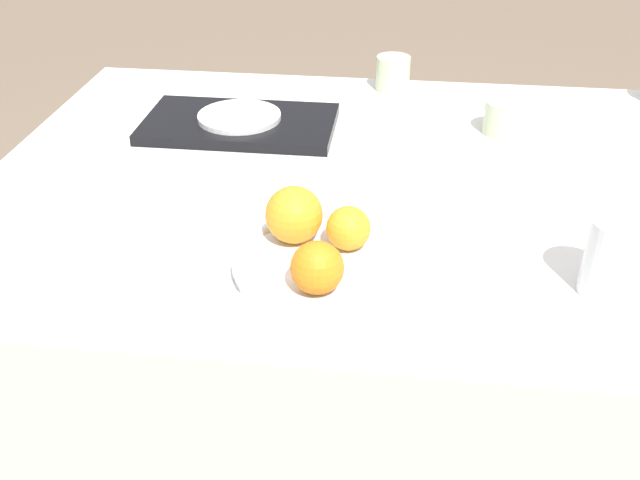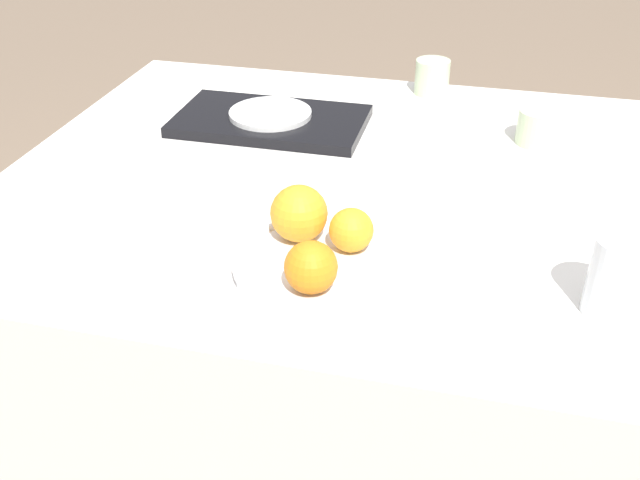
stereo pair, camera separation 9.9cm
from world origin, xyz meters
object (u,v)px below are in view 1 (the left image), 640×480
fruit_platter (320,264)px  orange_1 (348,228)px  cup_2 (506,118)px  cup_0 (393,73)px  orange_0 (317,268)px  water_glass (614,258)px  side_plate (239,117)px  orange_2 (294,215)px  serving_tray (240,124)px

fruit_platter → orange_1: bearing=48.9°
cup_2 → cup_0: bearing=136.7°
orange_0 → orange_1: size_ratio=1.11×
water_glass → side_plate: size_ratio=0.67×
orange_0 → cup_0: (0.06, 0.77, -0.01)m
fruit_platter → orange_2: orange_2 is taller
serving_tray → cup_0: cup_0 is taller
serving_tray → side_plate: 0.02m
fruit_platter → side_plate: (-0.21, 0.46, 0.01)m
side_plate → cup_0: (0.28, 0.25, 0.01)m
water_glass → side_plate: bearing=141.8°
side_plate → cup_2: (0.50, 0.04, 0.01)m
orange_0 → orange_2: (-0.05, 0.12, 0.01)m
water_glass → cup_0: (-0.31, 0.71, -0.02)m
orange_2 → side_plate: orange_2 is taller
fruit_platter → cup_2: (0.29, 0.50, 0.02)m
fruit_platter → water_glass: size_ratio=2.24×
orange_2 → fruit_platter: bearing=-49.8°
orange_1 → side_plate: (-0.25, 0.42, -0.02)m
cup_0 → orange_0: bearing=-94.6°
side_plate → cup_2: cup_2 is taller
orange_2 → cup_0: 0.67m
orange_2 → cup_2: size_ratio=1.00×
water_glass → side_plate: 0.75m
orange_0 → water_glass: 0.38m
orange_0 → cup_2: bearing=63.7°
orange_1 → serving_tray: orange_1 is taller
orange_0 → orange_1: (0.03, 0.11, -0.00)m
orange_1 → cup_0: orange_1 is taller
orange_2 → water_glass: size_ratio=0.76×
fruit_platter → serving_tray: 0.51m
orange_2 → serving_tray: 0.45m
cup_0 → fruit_platter: bearing=-95.4°
cup_0 → serving_tray: bearing=-138.5°
fruit_platter → water_glass: water_glass is taller
water_glass → cup_0: water_glass is taller
orange_0 → serving_tray: size_ratio=0.19×
serving_tray → cup_0: 0.37m
cup_0 → water_glass: bearing=-66.5°
cup_2 → side_plate: bearing=-175.3°
fruit_platter → serving_tray: (-0.21, 0.46, -0.00)m
orange_2 → orange_1: bearing=-8.2°
serving_tray → cup_2: size_ratio=4.49×
side_plate → serving_tray: bearing=0.0°
cup_0 → orange_2: bearing=-99.5°
orange_1 → side_plate: bearing=120.1°
orange_0 → orange_1: orange_0 is taller
side_plate → cup_0: bearing=41.5°
orange_0 → cup_2: size_ratio=0.85×
fruit_platter → water_glass: bearing=-0.1°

